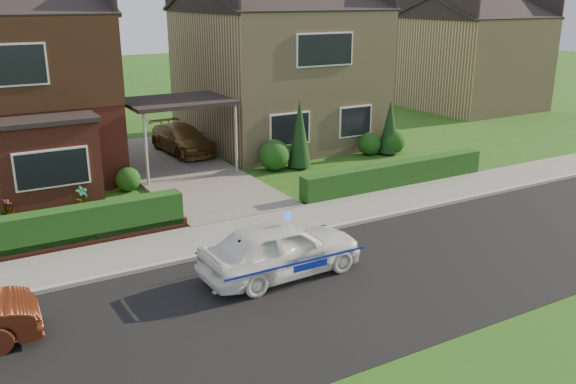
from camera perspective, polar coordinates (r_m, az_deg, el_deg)
ground at (r=14.40m, az=5.55°, el=-8.58°), size 120.00×120.00×0.00m
road at (r=14.40m, az=5.55°, el=-8.58°), size 60.00×6.00×0.02m
kerb at (r=16.72m, az=-0.48°, el=-4.39°), size 60.00×0.16×0.12m
sidewalk at (r=17.58m, az=-2.16°, el=-3.29°), size 60.00×2.00×0.10m
driveway at (r=23.61m, az=-9.99°, el=2.03°), size 3.80×12.00×0.12m
house_right at (r=27.99m, az=-1.15°, el=12.26°), size 7.50×8.06×7.25m
carport_link at (r=23.01m, az=-10.30°, el=8.23°), size 3.80×3.00×2.77m
dwarf_wall at (r=17.02m, az=-21.78°, el=-4.89°), size 7.70×0.25×0.36m
hedge_left at (r=17.22m, az=-21.79°, el=-5.27°), size 7.50×0.55×0.90m
hedge_right at (r=21.66m, az=9.96°, el=0.42°), size 7.50×0.55×0.80m
shrub_left_mid at (r=20.87m, az=-18.78°, el=0.94°), size 1.32×1.32×1.32m
shrub_left_near at (r=21.55m, az=-14.74°, el=1.17°), size 0.84×0.84×0.84m
shrub_right_near at (r=23.31m, az=-1.29°, el=3.47°), size 1.20×1.20×1.20m
shrub_right_mid at (r=25.87m, az=7.62°, el=4.49°), size 0.96×0.96×0.96m
shrub_right_far at (r=26.24m, az=9.77°, el=4.71°), size 1.08×1.08×1.08m
conifer_a at (r=23.46m, az=1.09°, el=5.32°), size 0.90×0.90×2.60m
conifer_b at (r=25.99m, az=9.49°, el=5.87°), size 0.90×0.90×2.20m
neighbour_right at (r=38.39m, az=16.63°, el=11.47°), size 6.50×7.00×5.20m
police_car at (r=14.50m, az=-0.67°, el=-5.35°), size 3.65×4.02×1.52m
driveway_car at (r=25.98m, az=-9.84°, el=4.93°), size 1.90×4.06×1.15m
potted_plant_a at (r=20.07m, az=-18.68°, el=-0.57°), size 0.45×0.37×0.74m
potted_plant_b at (r=17.53m, az=-24.55°, el=-3.80°), size 0.53×0.47×0.81m
potted_plant_c at (r=19.96m, az=-24.78°, el=-1.50°), size 0.44×0.44×0.68m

